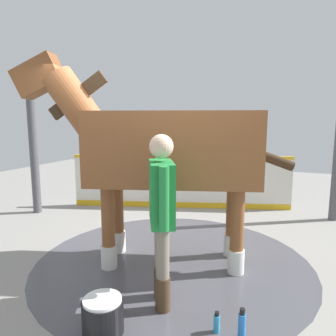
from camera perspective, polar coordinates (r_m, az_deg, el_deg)
name	(u,v)px	position (r m, az deg, el deg)	size (l,w,h in m)	color
ground_plane	(164,255)	(4.44, -0.71, -15.77)	(16.00, 16.00, 0.02)	gray
wet_patch	(173,261)	(4.26, 0.88, -16.72)	(3.56, 3.56, 0.00)	#4C4C54
barrier_wall	(181,184)	(6.52, 2.40, -2.89)	(1.40, 4.37, 1.10)	silver
roof_post_near	(33,142)	(6.59, -23.56, 4.38)	(0.16, 0.16, 2.82)	#4C4C51
horse	(163,149)	(3.87, -1.02, 3.45)	(1.45, 3.39, 2.66)	brown
handler	(162,209)	(3.02, -1.19, -7.51)	(0.62, 0.42, 1.71)	#47331E
wash_bucket	(103,315)	(3.05, -11.90, -25.00)	(0.36, 0.36, 0.32)	black
bottle_shampoo	(217,323)	(3.06, 8.94, -26.32)	(0.06, 0.06, 0.19)	#3399CC
bottle_spray	(242,325)	(3.00, 13.43, -26.27)	(0.07, 0.07, 0.28)	blue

